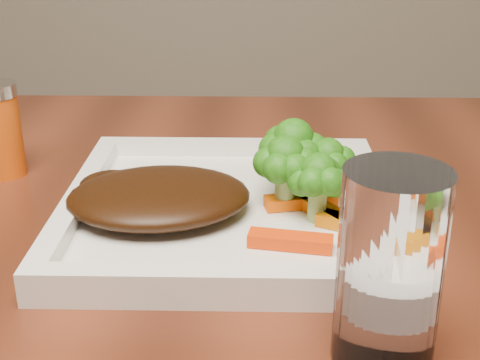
{
  "coord_description": "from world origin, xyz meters",
  "views": [
    {
      "loc": [
        0.33,
        -0.37,
        1.0
      ],
      "look_at": [
        0.32,
        0.14,
        0.79
      ],
      "focal_mm": 50.0,
      "sensor_mm": 36.0,
      "label": 1
    }
  ],
  "objects_px": {
    "steak": "(159,197)",
    "spice_shaker": "(1,130)",
    "drinking_glass": "(389,270)",
    "plate": "(228,214)"
  },
  "relations": [
    {
      "from": "drinking_glass",
      "to": "steak",
      "type": "bearing_deg",
      "value": 132.63
    },
    {
      "from": "steak",
      "to": "spice_shaker",
      "type": "distance_m",
      "value": 0.2
    },
    {
      "from": "steak",
      "to": "spice_shaker",
      "type": "bearing_deg",
      "value": 146.9
    },
    {
      "from": "spice_shaker",
      "to": "drinking_glass",
      "type": "relative_size",
      "value": 0.77
    },
    {
      "from": "plate",
      "to": "drinking_glass",
      "type": "bearing_deg",
      "value": -61.43
    },
    {
      "from": "steak",
      "to": "drinking_glass",
      "type": "xyz_separation_m",
      "value": [
        0.15,
        -0.17,
        0.03
      ]
    },
    {
      "from": "drinking_glass",
      "to": "spice_shaker",
      "type": "bearing_deg",
      "value": 139.27
    },
    {
      "from": "steak",
      "to": "drinking_glass",
      "type": "height_order",
      "value": "drinking_glass"
    },
    {
      "from": "steak",
      "to": "drinking_glass",
      "type": "bearing_deg",
      "value": -47.37
    },
    {
      "from": "steak",
      "to": "plate",
      "type": "bearing_deg",
      "value": 12.62
    }
  ]
}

